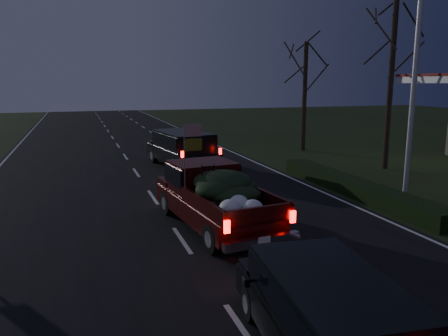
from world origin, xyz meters
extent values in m
plane|color=black|center=(0.00, 0.00, 0.00)|extent=(120.00, 120.00, 0.00)
cube|color=black|center=(0.00, 0.00, 0.01)|extent=(14.00, 120.00, 0.02)
cube|color=black|center=(7.80, 3.00, 0.30)|extent=(1.00, 10.00, 0.60)
cylinder|color=silver|center=(9.50, 2.00, 4.50)|extent=(0.20, 0.20, 9.00)
cylinder|color=black|center=(12.50, 7.00, 4.25)|extent=(0.28, 0.28, 8.50)
cylinder|color=black|center=(11.50, 14.00, 3.50)|extent=(0.28, 0.28, 7.00)
cube|color=#400A08|center=(1.26, 0.95, 0.64)|extent=(2.72, 5.50, 0.58)
cube|color=#400A08|center=(1.15, 1.89, 1.43)|extent=(2.14, 1.91, 0.95)
cube|color=black|center=(1.15, 1.89, 1.53)|extent=(2.24, 1.82, 0.58)
cube|color=#400A08|center=(1.42, -0.42, 0.95)|extent=(2.29, 3.17, 0.06)
ellipsoid|color=black|center=(1.41, 0.11, 1.43)|extent=(1.91, 2.09, 0.64)
cylinder|color=gray|center=(0.31, 0.83, 2.17)|extent=(0.03, 0.03, 2.12)
cube|color=red|center=(0.60, 0.87, 3.05)|extent=(0.55, 0.09, 0.36)
cube|color=gold|center=(0.60, 0.87, 2.63)|extent=(0.55, 0.09, 0.36)
cube|color=black|center=(2.56, 11.03, 0.69)|extent=(2.98, 5.61, 0.67)
cube|color=black|center=(2.60, 10.76, 1.45)|extent=(2.64, 4.16, 0.89)
cube|color=black|center=(2.60, 10.76, 1.54)|extent=(2.73, 4.07, 0.53)
cube|color=black|center=(0.94, -6.00, 0.56)|extent=(2.25, 4.49, 0.54)
cube|color=black|center=(0.91, -6.23, 1.17)|extent=(2.01, 3.31, 0.72)
cube|color=black|center=(0.91, -6.23, 1.24)|extent=(2.09, 3.23, 0.43)
cube|color=black|center=(-0.02, -5.04, 1.06)|extent=(0.11, 0.21, 0.14)
camera|label=1|loc=(-2.62, -11.58, 4.44)|focal=35.00mm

